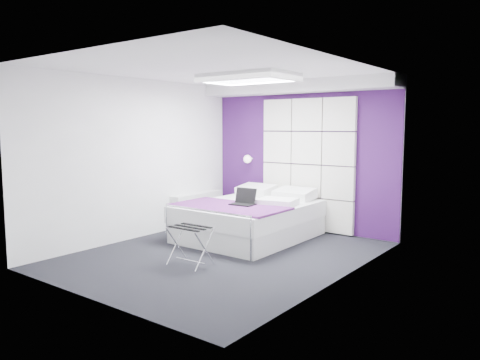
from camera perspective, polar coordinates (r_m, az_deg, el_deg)
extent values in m
plane|color=black|center=(6.79, -2.05, -9.08)|extent=(4.40, 4.40, 0.00)
plane|color=white|center=(6.58, -2.14, 13.27)|extent=(4.40, 4.40, 0.00)
plane|color=silver|center=(8.38, 7.47, 2.87)|extent=(3.60, 0.00, 3.60)
plane|color=silver|center=(7.82, -12.38, 2.52)|extent=(0.00, 4.40, 4.40)
plane|color=silver|center=(5.60, 12.33, 0.99)|extent=(0.00, 4.40, 4.40)
cube|color=#38114B|center=(8.37, 7.44, 2.86)|extent=(3.58, 0.02, 2.58)
cube|color=silver|center=(8.17, 6.71, 11.21)|extent=(3.58, 0.50, 0.20)
sphere|color=white|center=(8.83, 1.08, 2.59)|extent=(0.15, 0.15, 0.15)
cube|color=silver|center=(8.76, -5.27, -3.54)|extent=(0.22, 1.20, 0.60)
cube|color=silver|center=(7.73, 1.10, -5.93)|extent=(1.69, 2.11, 0.32)
cube|color=white|center=(7.67, 1.10, -3.81)|extent=(1.73, 2.15, 0.26)
cube|color=#4D1755|center=(7.23, -1.37, -3.27)|extent=(1.79, 0.95, 0.03)
cube|color=silver|center=(8.61, 3.53, -2.42)|extent=(0.40, 0.31, 0.04)
cube|color=black|center=(6.22, -6.11, -5.74)|extent=(0.52, 0.38, 0.01)
cube|color=black|center=(7.29, 0.32, -2.98)|extent=(0.36, 0.25, 0.02)
cube|color=black|center=(7.37, 0.91, -1.85)|extent=(0.36, 0.01, 0.24)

